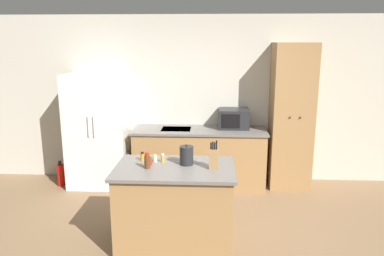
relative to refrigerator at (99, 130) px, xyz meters
name	(u,v)px	position (x,y,z in m)	size (l,w,h in m)	color
ground_plane	(196,255)	(1.57, -1.96, -0.87)	(14.00, 14.00, 0.00)	#846647
wall_back	(202,99)	(1.57, 0.37, 0.43)	(7.20, 0.06, 2.60)	beige
refrigerator	(99,130)	(0.00, 0.00, 0.00)	(0.90, 0.71, 1.73)	white
back_counter	(199,157)	(1.55, 0.02, -0.42)	(2.02, 0.68, 0.90)	#9E7547
pantry_cabinet	(291,117)	(2.93, 0.08, 0.23)	(0.61, 0.54, 2.18)	#9E7547
kitchen_island	(175,205)	(1.34, -1.71, -0.42)	(1.28, 0.84, 0.89)	#9E7547
microwave	(234,119)	(2.07, 0.13, 0.18)	(0.45, 0.39, 0.29)	#232326
knife_block	(214,158)	(1.75, -1.75, 0.14)	(0.10, 0.06, 0.31)	#9E7547
spice_bottle_tall_dark	(150,161)	(1.07, -1.65, 0.06)	(0.04, 0.04, 0.09)	#B2281E
spice_bottle_short_red	(155,159)	(1.10, -1.54, 0.06)	(0.05, 0.05, 0.08)	beige
spice_bottle_amber_oil	(147,161)	(1.05, -1.77, 0.10)	(0.06, 0.06, 0.17)	#563319
spice_bottle_green_herb	(163,158)	(1.19, -1.55, 0.07)	(0.04, 0.04, 0.10)	gold
spice_bottle_pale_salt	(143,157)	(0.95, -1.51, 0.07)	(0.05, 0.05, 0.10)	orange
kettle	(187,155)	(1.46, -1.62, 0.12)	(0.15, 0.15, 0.23)	#232326
fire_extinguisher	(61,175)	(-0.60, -0.12, -0.69)	(0.11, 0.11, 0.40)	red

